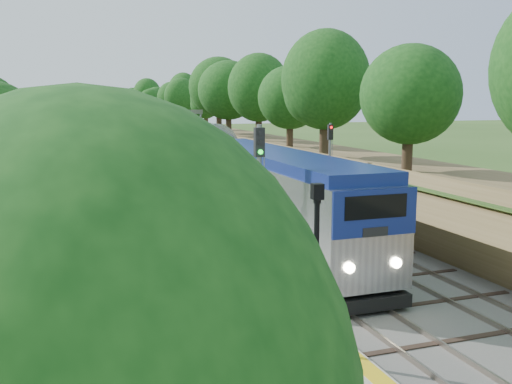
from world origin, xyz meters
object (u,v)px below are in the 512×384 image
object	(u,v)px
signal_platform	(259,190)
signal_farside	(330,160)
train	(125,133)
lamppost_mid	(316,278)
lamppost_far	(225,228)
signal_gantry	(167,122)

from	to	relation	value
signal_platform	signal_farside	bearing A→B (deg)	54.12
train	lamppost_mid	xyz separation A→B (m)	(-3.20, -75.07, 0.14)
lamppost_far	train	bearing A→B (deg)	86.73
train	lamppost_far	distance (m)	68.71
train	signal_farside	distance (m)	57.33
signal_gantry	signal_farside	xyz separation A→B (m)	(3.73, -34.67, -1.15)
train	lamppost_mid	size ratio (longest dim) A/B	31.16
signal_gantry	signal_platform	size ratio (longest dim) A/B	1.38
train	signal_farside	xyz separation A→B (m)	(6.20, -56.98, 1.31)
train	signal_platform	distance (m)	69.64
signal_gantry	lamppost_far	distance (m)	46.79
signal_farside	lamppost_far	bearing A→B (deg)	-131.05
train	signal_platform	bearing A→B (deg)	-92.39
lamppost_far	signal_farside	xyz separation A→B (m)	(10.12, 11.62, 1.10)
lamppost_far	signal_platform	bearing A→B (deg)	-43.17
lamppost_far	signal_farside	world-z (taller)	signal_farside
signal_gantry	signal_platform	xyz separation A→B (m)	(-5.37, -47.25, -0.70)
signal_gantry	lamppost_far	size ratio (longest dim) A/B	1.71
signal_farside	signal_platform	bearing A→B (deg)	-125.88
signal_gantry	signal_farside	world-z (taller)	signal_gantry
signal_gantry	lamppost_mid	size ratio (longest dim) A/B	1.77
train	signal_platform	world-z (taller)	signal_platform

